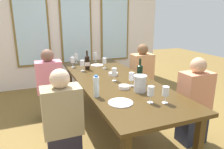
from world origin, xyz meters
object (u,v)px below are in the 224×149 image
(metal_pitcher, at_px, (140,83))
(seated_person_3, at_px, (194,104))
(wine_glass_0, at_px, (104,61))
(wine_glass_2, at_px, (73,60))
(tasting_bowl_0, at_px, (124,87))
(wine_glass_1, at_px, (76,57))
(wine_glass_8, at_px, (151,92))
(white_plate_0, at_px, (97,65))
(seated_person_2, at_px, (63,125))
(water_bottle, at_px, (96,87))
(dining_table, at_px, (113,83))
(wine_glass_4, at_px, (114,72))
(wine_glass_5, at_px, (166,92))
(wine_glass_6, at_px, (82,63))
(seated_person_0, at_px, (50,87))
(wine_glass_7, at_px, (132,77))
(wine_bottle_0, at_px, (140,74))
(tasting_bowl_1, at_px, (113,74))
(white_plate_1, at_px, (121,103))
(wine_bottle_1, at_px, (87,62))
(wine_glass_3, at_px, (95,55))
(seated_person_1, at_px, (142,76))

(metal_pitcher, xyz_separation_m, seated_person_3, (0.70, -0.13, -0.31))
(wine_glass_0, bearing_deg, wine_glass_2, 149.98)
(tasting_bowl_0, distance_m, wine_glass_0, 1.05)
(wine_glass_1, bearing_deg, wine_glass_8, -82.02)
(metal_pitcher, relative_size, wine_glass_8, 1.09)
(white_plate_0, relative_size, seated_person_2, 0.19)
(tasting_bowl_0, distance_m, water_bottle, 0.41)
(dining_table, height_order, wine_glass_2, wine_glass_2)
(wine_glass_1, xyz_separation_m, wine_glass_4, (0.23, -1.27, 0.00))
(dining_table, distance_m, wine_glass_1, 1.23)
(wine_glass_1, relative_size, wine_glass_5, 1.00)
(tasting_bowl_0, xyz_separation_m, wine_glass_0, (0.12, 1.04, 0.10))
(dining_table, relative_size, wine_glass_1, 15.26)
(seated_person_3, bearing_deg, tasting_bowl_0, 161.48)
(wine_glass_1, height_order, wine_glass_8, same)
(wine_glass_6, bearing_deg, seated_person_2, -112.60)
(metal_pitcher, relative_size, wine_glass_5, 1.09)
(seated_person_0, height_order, seated_person_3, same)
(white_plate_0, relative_size, wine_glass_6, 1.24)
(tasting_bowl_0, bearing_deg, wine_glass_7, 25.04)
(wine_glass_8, bearing_deg, wine_bottle_0, 70.84)
(tasting_bowl_1, xyz_separation_m, water_bottle, (-0.48, -0.69, 0.09))
(white_plate_1, xyz_separation_m, tasting_bowl_1, (0.31, 0.95, 0.02))
(wine_glass_7, xyz_separation_m, seated_person_3, (0.71, -0.34, -0.33))
(dining_table, bearing_deg, seated_person_0, 142.47)
(wine_glass_7, relative_size, seated_person_2, 0.16)
(wine_glass_8, bearing_deg, wine_bottle_1, 98.51)
(wine_glass_1, distance_m, wine_glass_3, 0.37)
(wine_bottle_1, height_order, wine_glass_1, wine_bottle_1)
(seated_person_2, bearing_deg, white_plate_0, 60.75)
(wine_glass_4, xyz_separation_m, seated_person_3, (0.82, -0.62, -0.34))
(wine_glass_3, xyz_separation_m, seated_person_2, (-0.92, -1.84, -0.33))
(white_plate_1, height_order, seated_person_0, seated_person_0)
(tasting_bowl_0, height_order, wine_glass_6, wine_glass_6)
(wine_glass_1, height_order, wine_glass_7, same)
(dining_table, distance_m, white_plate_1, 0.83)
(white_plate_0, bearing_deg, wine_glass_0, -78.30)
(wine_glass_2, bearing_deg, wine_glass_8, -76.84)
(dining_table, distance_m, water_bottle, 0.70)
(tasting_bowl_0, xyz_separation_m, wine_glass_7, (0.13, 0.06, 0.10))
(white_plate_1, bearing_deg, seated_person_1, 53.38)
(wine_glass_5, bearing_deg, wine_bottle_1, 102.74)
(seated_person_2, bearing_deg, white_plate_1, -15.17)
(dining_table, relative_size, seated_person_3, 2.39)
(metal_pitcher, height_order, wine_glass_1, metal_pitcher)
(water_bottle, xyz_separation_m, seated_person_3, (1.22, -0.16, -0.33))
(wine_glass_5, bearing_deg, wine_glass_1, 101.18)
(seated_person_2, relative_size, seated_person_3, 1.00)
(wine_glass_0, distance_m, wine_glass_1, 0.67)
(wine_bottle_1, distance_m, water_bottle, 1.20)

